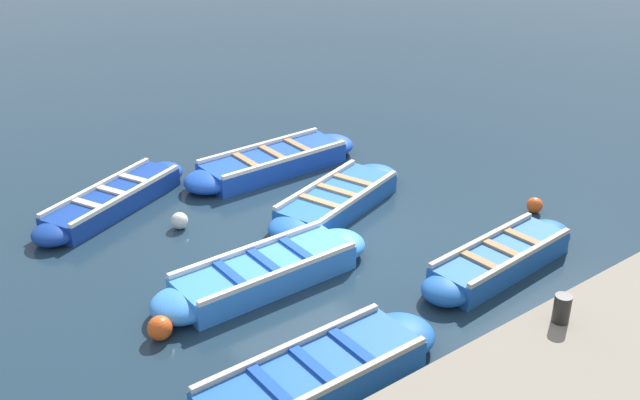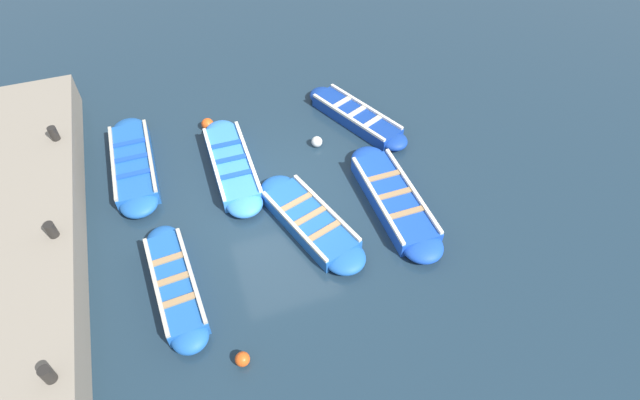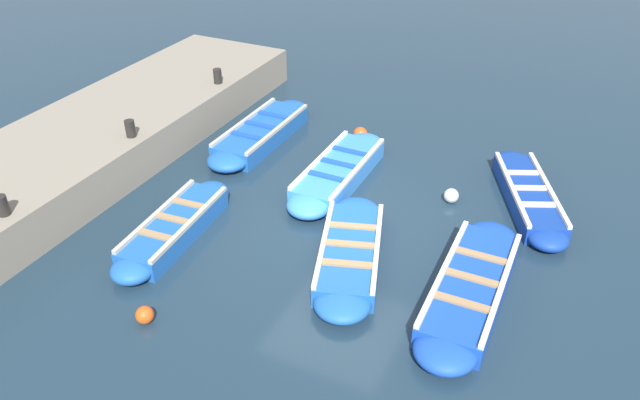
# 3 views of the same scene
# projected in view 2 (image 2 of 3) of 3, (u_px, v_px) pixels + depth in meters

# --- Properties ---
(ground_plane) EXTENTS (120.00, 120.00, 0.00)m
(ground_plane) POSITION_uv_depth(u_px,v_px,m) (279.00, 208.00, 11.73)
(ground_plane) COLOR #1C303F
(boat_drifting) EXTENTS (0.96, 3.28, 0.43)m
(boat_drifting) POSITION_uv_depth(u_px,v_px,m) (176.00, 284.00, 10.09)
(boat_drifting) COLOR #1E59AD
(boat_drifting) RESTS_ON ground
(boat_mid_row) EXTENTS (1.91, 3.51, 0.41)m
(boat_mid_row) POSITION_uv_depth(u_px,v_px,m) (310.00, 221.00, 11.22)
(boat_mid_row) COLOR #1E59AD
(boat_mid_row) RESTS_ON ground
(boat_far_corner) EXTENTS (2.08, 3.46, 0.40)m
(boat_far_corner) POSITION_uv_depth(u_px,v_px,m) (356.00, 117.00, 13.75)
(boat_far_corner) COLOR navy
(boat_far_corner) RESTS_ON ground
(boat_inner_gap) EXTENTS (0.94, 3.60, 0.45)m
(boat_inner_gap) POSITION_uv_depth(u_px,v_px,m) (232.00, 165.00, 12.43)
(boat_inner_gap) COLOR #3884E0
(boat_inner_gap) RESTS_ON ground
(boat_centre) EXTENTS (0.97, 3.71, 0.44)m
(boat_centre) POSITION_uv_depth(u_px,v_px,m) (134.00, 164.00, 12.46)
(boat_centre) COLOR #1E59AD
(boat_centre) RESTS_ON ground
(boat_broadside) EXTENTS (1.02, 3.83, 0.44)m
(boat_broadside) POSITION_uv_depth(u_px,v_px,m) (394.00, 199.00, 11.65)
(boat_broadside) COLOR #1947B7
(boat_broadside) RESTS_ON ground
(quay_wall) EXTENTS (3.03, 11.83, 0.87)m
(quay_wall) POSITION_uv_depth(u_px,v_px,m) (2.00, 263.00, 10.14)
(quay_wall) COLOR gray
(quay_wall) RESTS_ON ground
(bollard_north) EXTENTS (0.20, 0.20, 0.35)m
(bollard_north) POSITION_uv_depth(u_px,v_px,m) (47.00, 375.00, 7.95)
(bollard_north) COLOR black
(bollard_north) RESTS_ON quay_wall
(bollard_mid_north) EXTENTS (0.20, 0.20, 0.35)m
(bollard_mid_north) POSITION_uv_depth(u_px,v_px,m) (51.00, 230.00, 9.95)
(bollard_mid_north) COLOR black
(bollard_mid_north) RESTS_ON quay_wall
(bollard_mid_south) EXTENTS (0.20, 0.20, 0.35)m
(bollard_mid_south) POSITION_uv_depth(u_px,v_px,m) (54.00, 133.00, 11.94)
(bollard_mid_south) COLOR black
(bollard_mid_south) RESTS_ON quay_wall
(buoy_orange_near) EXTENTS (0.29, 0.29, 0.29)m
(buoy_orange_near) POSITION_uv_depth(u_px,v_px,m) (317.00, 142.00, 13.10)
(buoy_orange_near) COLOR silver
(buoy_orange_near) RESTS_ON ground
(buoy_yellow_far) EXTENTS (0.28, 0.28, 0.28)m
(buoy_yellow_far) POSITION_uv_depth(u_px,v_px,m) (242.00, 359.00, 9.08)
(buoy_yellow_far) COLOR #E05119
(buoy_yellow_far) RESTS_ON ground
(buoy_white_drifting) EXTENTS (0.33, 0.33, 0.33)m
(buoy_white_drifting) POSITION_uv_depth(u_px,v_px,m) (208.00, 124.00, 13.55)
(buoy_white_drifting) COLOR #E05119
(buoy_white_drifting) RESTS_ON ground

